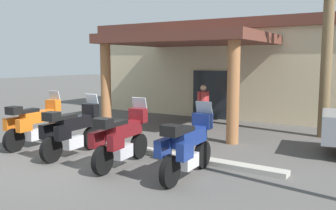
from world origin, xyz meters
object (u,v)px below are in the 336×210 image
object	(u,v)px
motel_building	(238,67)
palm_tree_near_portico	(329,7)
motorcycle_black	(72,130)
pedestrian	(203,104)
motorcycle_orange	(34,123)
motorcycle_maroon	(121,138)
motorcycle_blue	(187,146)

from	to	relation	value
motel_building	palm_tree_near_portico	size ratio (longest dim) A/B	2.18
motorcycle_black	palm_tree_near_portico	world-z (taller)	palm_tree_near_portico
motel_building	pedestrian	xyz separation A→B (m)	(0.99, -5.55, -1.24)
motorcycle_black	motorcycle_orange	bearing A→B (deg)	80.71
motel_building	palm_tree_near_portico	xyz separation A→B (m)	(4.98, -4.53, 2.08)
motel_building	motorcycle_maroon	world-z (taller)	motel_building
motorcycle_black	motorcycle_blue	bearing A→B (deg)	-93.04
motel_building	motorcycle_blue	world-z (taller)	motel_building
motorcycle_maroon	motorcycle_orange	bearing A→B (deg)	81.23
motorcycle_blue	motel_building	bearing A→B (deg)	14.19
motorcycle_maroon	pedestrian	xyz separation A→B (m)	(-0.57, 5.28, 0.26)
motorcycle_orange	pedestrian	xyz separation A→B (m)	(2.94, 5.14, 0.26)
motorcycle_blue	motorcycle_black	bearing A→B (deg)	89.11
motorcycle_blue	motorcycle_maroon	bearing A→B (deg)	91.86
motorcycle_maroon	pedestrian	world-z (taller)	pedestrian
motorcycle_orange	motorcycle_blue	distance (m)	5.27
motorcycle_orange	motorcycle_maroon	size ratio (longest dim) A/B	1.00
motorcycle_orange	motorcycle_black	xyz separation A→B (m)	(1.76, -0.13, 0.00)
pedestrian	motel_building	bearing A→B (deg)	-57.69
motorcycle_orange	motorcycle_blue	bearing A→B (deg)	-95.88
palm_tree_near_portico	motorcycle_maroon	bearing A→B (deg)	-118.45
motorcycle_blue	motorcycle_orange	bearing A→B (deg)	87.02
motorcycle_maroon	pedestrian	bearing A→B (deg)	-0.25
motorcycle_black	motorcycle_maroon	size ratio (longest dim) A/B	1.00
motorcycle_black	motorcycle_blue	world-z (taller)	same
motorcycle_maroon	motorcycle_blue	size ratio (longest dim) A/B	1.00
motel_building	palm_tree_near_portico	world-z (taller)	palm_tree_near_portico
motorcycle_black	pedestrian	distance (m)	5.40
motel_building	motorcycle_maroon	size ratio (longest dim) A/B	5.92
motorcycle_maroon	palm_tree_near_portico	distance (m)	8.01
motel_building	motorcycle_orange	xyz separation A→B (m)	(-1.95, -10.69, -1.50)
palm_tree_near_portico	motorcycle_blue	bearing A→B (deg)	-105.11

